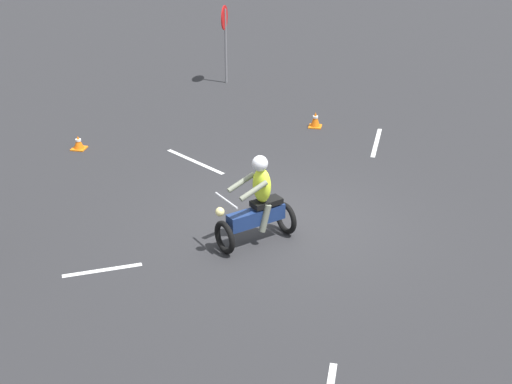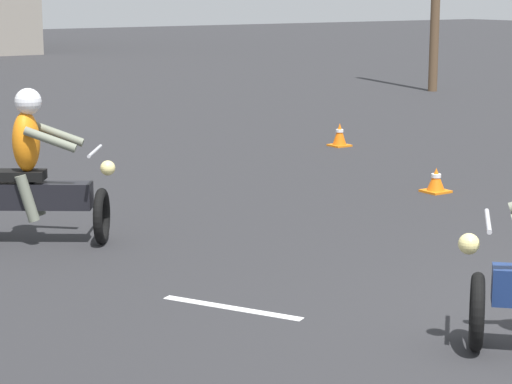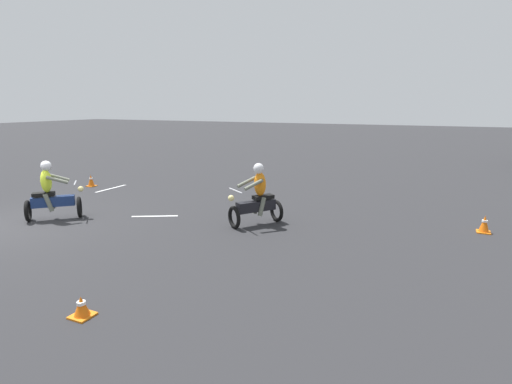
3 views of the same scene
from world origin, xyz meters
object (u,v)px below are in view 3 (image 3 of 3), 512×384
traffic_cone_near_right (484,224)px  traffic_cone_near_left (82,307)px  motorcycle_rider_background (257,198)px  motorcycle_rider_foreground (51,194)px  traffic_cone_mid_center (91,181)px

traffic_cone_near_right → traffic_cone_near_left: bearing=-39.0°
motorcycle_rider_background → traffic_cone_near_left: size_ratio=5.02×
motorcycle_rider_foreground → motorcycle_rider_background: bearing=65.5°
traffic_cone_near_right → traffic_cone_mid_center: (-0.09, -13.53, 0.01)m
motorcycle_rider_foreground → traffic_cone_near_right: (-3.77, 10.83, -0.51)m
traffic_cone_mid_center → motorcycle_rider_foreground: bearing=35.0°
traffic_cone_near_right → traffic_cone_mid_center: traffic_cone_mid_center is taller
motorcycle_rider_foreground → traffic_cone_mid_center: motorcycle_rider_foreground is taller
motorcycle_rider_foreground → motorcycle_rider_background: (-1.97, 5.38, 0.00)m
motorcycle_rider_background → traffic_cone_near_right: (-1.80, 5.45, -0.51)m
motorcycle_rider_foreground → traffic_cone_near_right: motorcycle_rider_foreground is taller
motorcycle_rider_foreground → traffic_cone_near_left: 6.09m
motorcycle_rider_background → traffic_cone_near_left: 5.48m
motorcycle_rider_background → traffic_cone_mid_center: 8.31m
motorcycle_rider_foreground → traffic_cone_near_right: 11.48m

